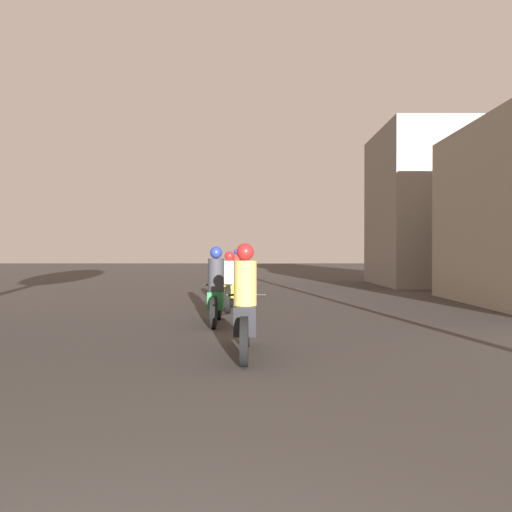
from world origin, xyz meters
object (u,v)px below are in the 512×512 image
Objects in this scene: motorcycle_silver at (244,278)px; motorcycle_green at (215,293)px; motorcycle_orange at (245,268)px; motorcycle_blue at (236,271)px; building_right_far at (442,208)px; motorcycle_black at (244,310)px; motorcycle_yellow at (229,286)px.

motorcycle_green is at bearing -101.14° from motorcycle_silver.
motorcycle_blue is at bearing -89.16° from motorcycle_orange.
building_right_far reaches higher than motorcycle_orange.
motorcycle_black reaches higher than motorcycle_silver.
building_right_far is at bearing 51.57° from motorcycle_yellow.
motorcycle_silver is 0.95× the size of motorcycle_blue.
motorcycle_green is at bearing 107.00° from motorcycle_black.
motorcycle_yellow is (0.14, 2.33, -0.03)m from motorcycle_green.
motorcycle_silver is (0.45, 5.87, -0.01)m from motorcycle_green.
motorcycle_silver reaches higher than motorcycle_orange.
motorcycle_black is at bearing -77.07° from motorcycle_green.
motorcycle_black is 14.32m from motorcycle_blue.
motorcycle_yellow is at bearing -133.13° from building_right_far.
motorcycle_silver is 5.42m from motorcycle_blue.
motorcycle_yellow is 1.01× the size of motorcycle_silver.
building_right_far reaches higher than motorcycle_yellow.
motorcycle_green reaches higher than motorcycle_orange.
motorcycle_silver is at bearing 86.58° from motorcycle_green.
motorcycle_blue is 1.01× the size of motorcycle_orange.
motorcycle_silver is 10.68m from building_right_far.
motorcycle_blue is 9.39m from building_right_far.
motorcycle_orange is at bearing 96.18° from motorcycle_black.
motorcycle_blue is at bearing 95.81° from motorcycle_yellow.
motorcycle_blue is (-0.68, 14.31, -0.01)m from motorcycle_black.
motorcycle_silver is at bearing 96.27° from motorcycle_black.
motorcycle_silver is (0.30, 3.54, 0.03)m from motorcycle_yellow.
motorcycle_yellow is at bearing -84.98° from motorcycle_orange.
motorcycle_orange is (0.27, 14.91, -0.01)m from motorcycle_green.
motorcycle_silver reaches higher than motorcycle_yellow.
motorcycle_orange is at bearing 83.69° from motorcycle_blue.
motorcycle_yellow is (-0.50, 5.37, -0.04)m from motorcycle_black.
motorcycle_green reaches higher than motorcycle_yellow.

